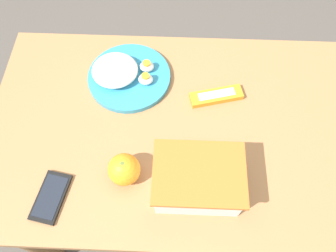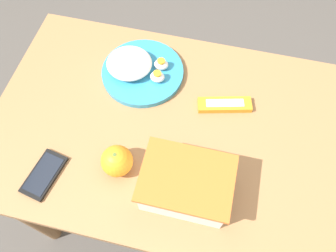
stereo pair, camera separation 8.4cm
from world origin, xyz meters
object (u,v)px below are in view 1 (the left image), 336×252
object	(u,v)px
candy_bar	(217,96)
cell_phone	(52,197)
rice_plate	(125,74)
orange_fruit	(125,169)
food_container	(199,181)

from	to	relation	value
candy_bar	cell_phone	xyz separation A→B (m)	(0.44, 0.33, -0.00)
rice_plate	candy_bar	bearing A→B (deg)	168.01
candy_bar	orange_fruit	bearing A→B (deg)	46.01
orange_fruit	rice_plate	world-z (taller)	orange_fruit
food_container	rice_plate	size ratio (longest dim) A/B	0.87
rice_plate	candy_bar	xyz separation A→B (m)	(-0.28, 0.06, -0.01)
orange_fruit	cell_phone	world-z (taller)	orange_fruit
cell_phone	food_container	bearing A→B (deg)	-173.09
orange_fruit	candy_bar	distance (m)	0.36
rice_plate	cell_phone	world-z (taller)	rice_plate
orange_fruit	cell_phone	distance (m)	0.20
rice_plate	cell_phone	size ratio (longest dim) A/B	1.78
food_container	orange_fruit	world-z (taller)	food_container
candy_bar	cell_phone	distance (m)	0.55
orange_fruit	candy_bar	xyz separation A→B (m)	(-0.25, -0.26, -0.03)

